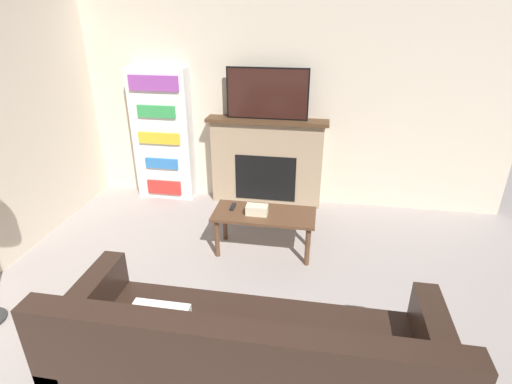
% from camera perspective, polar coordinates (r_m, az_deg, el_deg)
% --- Properties ---
extents(wall_back, '(5.81, 0.06, 2.70)m').
position_cam_1_polar(wall_back, '(5.09, 2.35, 13.13)').
color(wall_back, beige).
rests_on(wall_back, ground_plane).
extents(fireplace, '(1.52, 0.28, 1.14)m').
position_cam_1_polar(fireplace, '(5.18, 1.54, 4.37)').
color(fireplace, tan).
rests_on(fireplace, ground_plane).
extents(tv, '(1.00, 0.03, 0.62)m').
position_cam_1_polar(tv, '(4.92, 1.62, 13.84)').
color(tv, black).
rests_on(tv, fireplace).
extents(couch, '(2.39, 0.92, 0.94)m').
position_cam_1_polar(couch, '(2.78, -1.25, -23.52)').
color(couch, black).
rests_on(couch, ground_plane).
extents(coffee_table, '(1.05, 0.47, 0.46)m').
position_cam_1_polar(coffee_table, '(4.15, 1.17, -3.83)').
color(coffee_table, brown).
rests_on(coffee_table, ground_plane).
extents(tissue_box, '(0.22, 0.12, 0.10)m').
position_cam_1_polar(tissue_box, '(4.07, 0.13, -2.57)').
color(tissue_box, beige).
rests_on(tissue_box, coffee_table).
extents(remote_control, '(0.04, 0.15, 0.02)m').
position_cam_1_polar(remote_control, '(4.23, -3.35, -2.10)').
color(remote_control, black).
rests_on(remote_control, coffee_table).
extents(bookshelf, '(0.76, 0.29, 1.73)m').
position_cam_1_polar(bookshelf, '(5.42, -13.12, 7.94)').
color(bookshelf, white).
rests_on(bookshelf, ground_plane).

